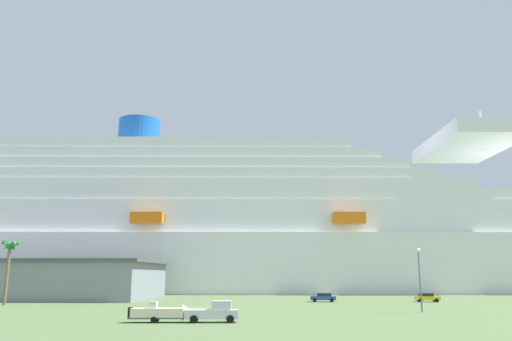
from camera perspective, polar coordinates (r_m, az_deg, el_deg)
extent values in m
plane|color=#567042|center=(107.12, -4.36, -14.49)|extent=(600.00, 600.00, 0.00)
cube|color=white|center=(141.91, -0.86, -10.77)|extent=(219.38, 45.85, 15.42)
cube|color=white|center=(142.38, -0.85, -7.08)|extent=(193.13, 41.70, 2.87)
cube|color=white|center=(142.76, -2.60, -5.93)|extent=(181.99, 40.63, 2.87)
cube|color=white|center=(143.32, -4.34, -4.78)|extent=(172.62, 39.96, 2.87)
cube|color=white|center=(144.06, -6.05, -3.63)|extent=(166.59, 38.93, 2.87)
cube|color=white|center=(144.99, -7.74, -2.49)|extent=(156.61, 38.21, 2.87)
cube|color=white|center=(146.11, -9.41, -1.37)|extent=(146.96, 37.08, 2.87)
cube|color=white|center=(147.39, -11.04, -0.27)|extent=(138.98, 35.95, 2.87)
cube|color=white|center=(148.85, -12.65, 0.82)|extent=(133.60, 34.94, 2.87)
cube|color=white|center=(150.48, -14.22, 1.88)|extent=(126.08, 34.00, 2.87)
cube|color=white|center=(160.36, 23.27, 2.92)|extent=(23.80, 38.45, 4.00)
cylinder|color=#1959B2|center=(151.42, -13.31, 4.01)|extent=(12.86, 12.86, 8.69)
cylinder|color=silver|center=(163.14, 24.56, 4.25)|extent=(0.80, 0.80, 12.00)
cube|color=orange|center=(127.82, -12.43, -5.35)|extent=(8.16, 3.64, 2.80)
cube|color=orange|center=(127.35, 10.65, -5.40)|extent=(8.16, 3.64, 2.80)
cube|color=gray|center=(115.07, -24.39, -11.52)|extent=(49.96, 27.91, 7.21)
cube|color=#4C4C51|center=(115.10, -24.22, -9.58)|extent=(51.96, 29.03, 0.60)
cube|color=silver|center=(54.36, -5.11, -16.14)|extent=(5.73, 2.40, 0.90)
cube|color=silver|center=(54.25, -3.99, -15.22)|extent=(2.14, 1.98, 0.90)
cube|color=#26333F|center=(54.23, -3.26, -15.32)|extent=(0.22, 1.68, 0.63)
cylinder|color=black|center=(55.31, -2.94, -16.57)|extent=(0.82, 0.34, 0.80)
cylinder|color=black|center=(53.32, -3.00, -16.74)|extent=(0.82, 0.34, 0.80)
cylinder|color=black|center=(55.53, -6.98, -16.48)|extent=(0.82, 0.34, 0.80)
cylinder|color=black|center=(53.55, -7.19, -16.65)|extent=(0.82, 0.34, 0.80)
cube|color=#595960|center=(55.03, -11.23, -16.32)|extent=(6.16, 2.06, 0.16)
cube|color=#595960|center=(54.56, -7.37, -16.48)|extent=(1.99, 0.26, 0.10)
cylinder|color=black|center=(55.98, -11.37, -16.39)|extent=(0.65, 0.27, 0.64)
cylinder|color=black|center=(54.20, -11.71, -16.53)|extent=(0.65, 0.27, 0.64)
cube|color=beige|center=(54.99, -11.21, -15.77)|extent=(5.63, 2.20, 0.90)
cone|color=beige|center=(54.56, -7.81, -15.91)|extent=(1.31, 1.71, 1.63)
cube|color=silver|center=(55.03, -11.76, -14.91)|extent=(0.87, 1.06, 0.70)
cube|color=black|center=(55.55, -14.33, -15.59)|extent=(0.40, 0.52, 1.10)
cylinder|color=brown|center=(93.78, -26.76, -10.75)|extent=(0.50, 0.50, 9.51)
cone|color=#287233|center=(93.71, -26.27, -7.82)|extent=(0.72, 2.49, 2.01)
cone|color=#287233|center=(94.12, -26.28, -7.83)|extent=(2.63, 1.83, 1.66)
cone|color=#287233|center=(94.29, -26.43, -7.82)|extent=(2.48, 1.33, 2.19)
cone|color=#287233|center=(94.26, -26.59, -7.80)|extent=(2.06, 2.45, 1.94)
cone|color=#287233|center=(93.99, -26.72, -7.78)|extent=(1.44, 2.70, 1.62)
cone|color=#287233|center=(93.58, -26.63, -7.78)|extent=(2.65, 1.01, 1.75)
cone|color=#287233|center=(93.50, -26.47, -7.79)|extent=(2.57, 2.01, 1.63)
sphere|color=#287233|center=(93.90, -26.49, -7.86)|extent=(1.10, 1.10, 1.10)
cylinder|color=slate|center=(71.60, 18.39, -12.08)|extent=(0.20, 0.20, 7.91)
sphere|color=#F9F2CC|center=(71.67, 18.17, -8.72)|extent=(0.56, 0.56, 0.56)
cube|color=yellow|center=(98.60, 19.14, -13.72)|extent=(4.39, 2.07, 0.70)
cube|color=#1E232D|center=(98.53, 18.99, -13.37)|extent=(2.49, 1.79, 0.55)
cylinder|color=black|center=(99.84, 19.85, -13.85)|extent=(0.67, 0.25, 0.66)
cylinder|color=black|center=(98.04, 20.11, -13.88)|extent=(0.67, 0.25, 0.66)
cylinder|color=black|center=(99.21, 18.21, -13.97)|extent=(0.67, 0.25, 0.66)
cylinder|color=black|center=(97.40, 18.44, -14.01)|extent=(0.67, 0.25, 0.66)
cube|color=#264C99|center=(94.73, 7.75, -14.36)|extent=(4.84, 2.30, 0.70)
cube|color=#1E232D|center=(94.70, 7.89, -13.97)|extent=(2.77, 1.90, 0.55)
cylinder|color=black|center=(93.88, 6.77, -14.62)|extent=(0.68, 0.29, 0.66)
cylinder|color=black|center=(95.70, 6.82, -14.56)|extent=(0.68, 0.29, 0.66)
cylinder|color=black|center=(93.81, 8.72, -14.57)|extent=(0.68, 0.29, 0.66)
cylinder|color=black|center=(95.63, 8.72, -14.51)|extent=(0.68, 0.29, 0.66)
cube|color=black|center=(109.56, -26.37, -12.91)|extent=(4.50, 2.56, 0.70)
cube|color=#1E232D|center=(109.47, -26.23, -12.60)|extent=(2.63, 2.04, 0.55)
cylinder|color=black|center=(109.15, -27.25, -13.03)|extent=(0.69, 0.34, 0.66)
cylinder|color=black|center=(110.87, -26.94, -13.02)|extent=(0.69, 0.34, 0.66)
cylinder|color=black|center=(108.29, -25.82, -13.18)|extent=(0.69, 0.34, 0.66)
cylinder|color=black|center=(110.02, -25.53, -13.16)|extent=(0.69, 0.34, 0.66)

